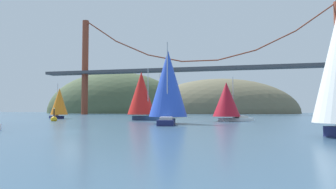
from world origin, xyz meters
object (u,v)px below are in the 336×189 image
Objects in this scene: sailboat_blue_spinnaker at (168,85)px; channel_buoy at (54,119)px; sailboat_crimson_sail at (227,100)px; sailboat_red_spinnaker at (142,94)px; sailboat_navy_sail at (161,97)px; sailboat_orange_sail at (59,103)px.

sailboat_blue_spinnaker is 23.12m from channel_buoy.
sailboat_crimson_sail is at bearing 54.51° from sailboat_blue_spinnaker.
sailboat_red_spinnaker is 0.89× the size of sailboat_navy_sail.
sailboat_orange_sail reaches higher than sailboat_crimson_sail.
channel_buoy is (-13.55, -8.60, -4.65)m from sailboat_red_spinnaker.
sailboat_orange_sail is 38.18m from sailboat_crimson_sail.
sailboat_blue_spinnaker is at bearing -125.49° from sailboat_crimson_sail.
sailboat_blue_spinnaker is 1.45× the size of sailboat_orange_sail.
sailboat_crimson_sail is at bearing -9.79° from sailboat_orange_sail.
sailboat_crimson_sail is (37.62, -6.49, 0.05)m from sailboat_orange_sail.
sailboat_red_spinnaker is (-16.47, 2.11, 1.32)m from sailboat_crimson_sail.
sailboat_orange_sail reaches higher than channel_buoy.
sailboat_orange_sail is at bearing 168.29° from sailboat_red_spinnaker.
sailboat_blue_spinnaker reaches higher than sailboat_red_spinnaker.
sailboat_red_spinnaker is 16.71m from channel_buoy.
sailboat_blue_spinnaker is at bearing -73.59° from sailboat_navy_sail.
sailboat_crimson_sail is 30.90m from channel_buoy.
sailboat_orange_sail is at bearing -137.89° from sailboat_navy_sail.
sailboat_crimson_sail is at bearing -52.41° from sailboat_navy_sail.
sailboat_red_spinnaker reaches higher than sailboat_crimson_sail.
channel_buoy is (-30.03, -6.49, -3.33)m from sailboat_crimson_sail.
sailboat_navy_sail is at bearing 69.02° from channel_buoy.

